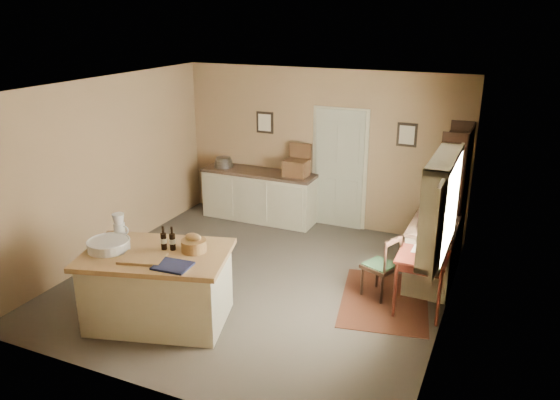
{
  "coord_description": "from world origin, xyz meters",
  "views": [
    {
      "loc": [
        3.05,
        -6.12,
        3.59
      ],
      "look_at": [
        0.22,
        0.28,
        1.15
      ],
      "focal_mm": 35.0,
      "sensor_mm": 36.0,
      "label": 1
    }
  ],
  "objects_px": {
    "writing_desk": "(425,256)",
    "desk_chair": "(380,266)",
    "right_cabinet": "(432,253)",
    "shelving_unit": "(456,197)",
    "work_island": "(157,285)",
    "sideboard": "(260,194)"
  },
  "relations": [
    {
      "from": "sideboard",
      "to": "work_island",
      "type": "bearing_deg",
      "value": -83.9
    },
    {
      "from": "right_cabinet",
      "to": "desk_chair",
      "type": "bearing_deg",
      "value": -131.75
    },
    {
      "from": "work_island",
      "to": "right_cabinet",
      "type": "xyz_separation_m",
      "value": [
        2.85,
        2.31,
        -0.02
      ]
    },
    {
      "from": "desk_chair",
      "to": "work_island",
      "type": "bearing_deg",
      "value": -120.95
    },
    {
      "from": "right_cabinet",
      "to": "shelving_unit",
      "type": "bearing_deg",
      "value": 79.81
    },
    {
      "from": "shelving_unit",
      "to": "desk_chair",
      "type": "bearing_deg",
      "value": -115.67
    },
    {
      "from": "writing_desk",
      "to": "desk_chair",
      "type": "xyz_separation_m",
      "value": [
        -0.56,
        -0.0,
        -0.25
      ]
    },
    {
      "from": "work_island",
      "to": "desk_chair",
      "type": "bearing_deg",
      "value": 20.57
    },
    {
      "from": "writing_desk",
      "to": "shelving_unit",
      "type": "distance_m",
      "value": 1.53
    },
    {
      "from": "sideboard",
      "to": "right_cabinet",
      "type": "xyz_separation_m",
      "value": [
        3.23,
        -1.27,
        -0.02
      ]
    },
    {
      "from": "sideboard",
      "to": "desk_chair",
      "type": "height_order",
      "value": "sideboard"
    },
    {
      "from": "work_island",
      "to": "shelving_unit",
      "type": "distance_m",
      "value": 4.4
    },
    {
      "from": "sideboard",
      "to": "shelving_unit",
      "type": "distance_m",
      "value": 3.46
    },
    {
      "from": "right_cabinet",
      "to": "shelving_unit",
      "type": "relative_size",
      "value": 0.53
    },
    {
      "from": "right_cabinet",
      "to": "work_island",
      "type": "bearing_deg",
      "value": -140.96
    },
    {
      "from": "work_island",
      "to": "desk_chair",
      "type": "xyz_separation_m",
      "value": [
        2.29,
        1.69,
        -0.06
      ]
    },
    {
      "from": "work_island",
      "to": "writing_desk",
      "type": "relative_size",
      "value": 1.97
    },
    {
      "from": "sideboard",
      "to": "right_cabinet",
      "type": "distance_m",
      "value": 3.48
    },
    {
      "from": "shelving_unit",
      "to": "sideboard",
      "type": "bearing_deg",
      "value": 172.97
    },
    {
      "from": "sideboard",
      "to": "writing_desk",
      "type": "relative_size",
      "value": 2.11
    },
    {
      "from": "writing_desk",
      "to": "right_cabinet",
      "type": "distance_m",
      "value": 0.66
    },
    {
      "from": "work_island",
      "to": "writing_desk",
      "type": "distance_m",
      "value": 3.32
    }
  ]
}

